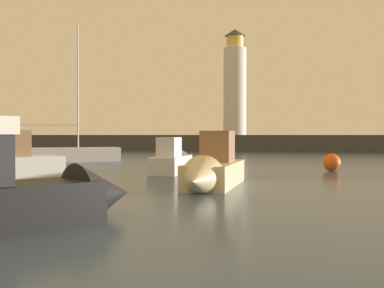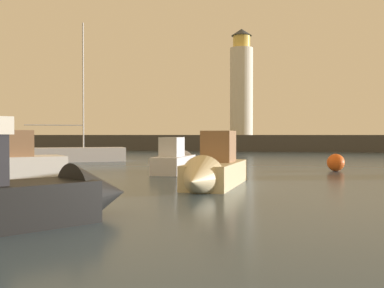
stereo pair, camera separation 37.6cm
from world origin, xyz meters
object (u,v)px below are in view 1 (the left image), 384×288
motorboat_3 (14,196)px  sailboat_moored (68,154)px  motorboat_1 (174,161)px  motorboat_2 (212,171)px  lighthouse (235,85)px  mooring_buoy (332,162)px

motorboat_3 → sailboat_moored: (-11.80, 26.09, -0.16)m
motorboat_1 → motorboat_2: 8.56m
lighthouse → motorboat_3: bearing=-88.9°
motorboat_3 → mooring_buoy: motorboat_3 is taller
motorboat_2 → mooring_buoy: 12.19m
motorboat_3 → lighthouse: bearing=91.1°
lighthouse → motorboat_3: 56.06m
motorboat_2 → motorboat_3: (-3.26, -9.68, 0.07)m
lighthouse → mooring_buoy: (10.23, -35.05, -8.77)m
motorboat_2 → lighthouse: bearing=95.4°
motorboat_3 → sailboat_moored: 28.64m
motorboat_1 → motorboat_3: size_ratio=0.83×
motorboat_1 → sailboat_moored: 14.33m
motorboat_1 → sailboat_moored: size_ratio=0.49×
lighthouse → motorboat_1: (0.69, -37.98, -8.61)m
lighthouse → motorboat_2: 46.72m
lighthouse → sailboat_moored: (-10.72, -29.31, -8.68)m
lighthouse → mooring_buoy: bearing=-73.7°
motorboat_3 → mooring_buoy: size_ratio=6.37×
motorboat_3 → motorboat_1: bearing=91.3°
motorboat_2 → mooring_buoy: size_ratio=6.58×
motorboat_2 → sailboat_moored: sailboat_moored is taller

